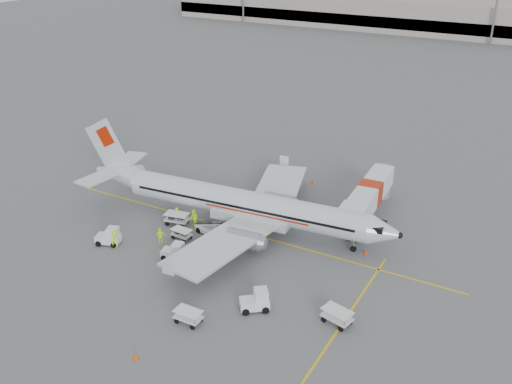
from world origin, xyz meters
The scene contains 23 objects.
ground centered at (0.00, 0.00, 0.00)m, with size 360.00×360.00×0.00m, color #56595B.
stripe_lead centered at (0.00, 0.00, 0.01)m, with size 44.00×0.20×0.01m, color yellow.
stripe_cross centered at (14.00, -8.00, 0.01)m, with size 0.20×20.00×0.01m, color yellow.
terminal_west centered at (-40.00, 130.00, 4.50)m, with size 110.00×22.00×9.00m, color gray, non-canonical shape.
treeline centered at (0.00, 175.00, 3.00)m, with size 300.00×3.00×6.00m, color black, non-canonical shape.
mast_center centered at (5.00, 118.00, 11.00)m, with size 3.20×1.20×22.00m, color slate, non-canonical shape.
aircraft centered at (-0.67, 0.88, 4.71)m, with size 34.20×26.81×9.43m, color silver, non-canonical shape.
jet_bridge centered at (9.70, 9.31, 2.03)m, with size 2.89×15.44×4.05m, color white, non-canonical shape.
belt_loader centered at (-2.96, -2.00, 1.22)m, with size 4.49×1.68×2.43m, color white, non-canonical shape.
tug_fore centered at (7.02, -10.72, 0.92)m, with size 2.39×1.37×1.84m, color white, non-canonical shape.
tug_mid centered at (-3.54, -7.61, 0.84)m, with size 2.17×1.24×1.67m, color white, non-canonical shape.
tug_aft centered at (-10.77, -8.59, 0.89)m, with size 2.31×1.33×1.79m, color white, non-canonical shape.
cart_loaded_a centered at (-7.27, -2.00, 0.64)m, with size 2.45×1.45×1.28m, color white, non-canonical shape.
cart_loaded_b centered at (-5.07, -4.22, 0.53)m, with size 2.03×1.20×1.06m, color white, non-canonical shape.
cart_empty_a centered at (3.30, -14.77, 0.57)m, with size 2.19×1.29×1.14m, color white, non-canonical shape.
cart_empty_b centered at (13.58, -9.06, 0.62)m, with size 2.39×1.41×1.25m, color white, non-canonical shape.
cone_nose centered at (12.09, 2.01, 0.27)m, with size 0.33×0.33×0.53m, color #F14C05.
cone_port centered at (0.88, 14.44, 0.27)m, with size 0.33×0.33×0.55m, color #F14C05.
cone_stbd centered at (2.41, -20.09, 0.31)m, with size 0.38×0.38×0.62m, color #F14C05.
crew_a centered at (-7.60, -1.50, 0.82)m, with size 0.59×0.39×1.63m, color #A4F00F.
crew_b centered at (-5.44, -1.50, 0.94)m, with size 0.91×0.71×1.88m, color #A4F00F.
crew_c centered at (-9.64, -8.77, 0.93)m, with size 1.20×0.69×1.86m, color #A4F00F.
crew_d centered at (-6.26, -6.07, 0.87)m, with size 1.02×0.43×1.74m, color #A4F00F.
Camera 1 is at (25.87, -43.92, 28.73)m, focal length 40.00 mm.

